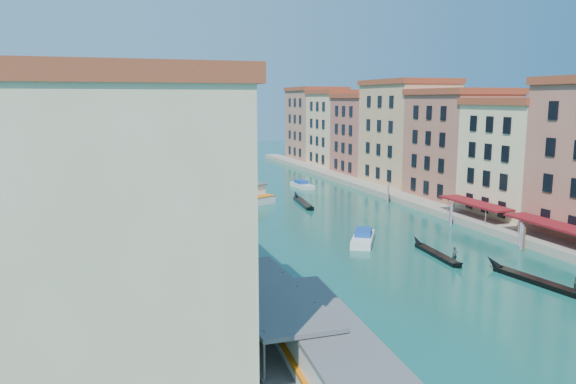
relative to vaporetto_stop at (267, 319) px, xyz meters
name	(u,v)px	position (x,y,z in m)	size (l,w,h in m)	color
ground	(567,379)	(16.00, -12.00, -1.44)	(400.00, 400.00, 0.00)	#135448
left_bank_palazzos	(106,149)	(-10.00, 52.68, 8.27)	(12.80, 128.40, 21.00)	beige
right_bank_palazzos	(423,140)	(46.00, 53.00, 8.31)	(12.80, 128.40, 21.00)	#99483B
quay	(383,192)	(38.00, 53.00, -0.94)	(4.00, 140.00, 1.00)	#9E937F
restaurant_awnings	(564,228)	(38.19, 11.00, 1.55)	(3.20, 44.55, 3.12)	maroon
vaporetto_stop	(267,319)	(0.00, 0.00, 0.00)	(5.40, 16.40, 3.65)	#5F5E61
mooring_poles_right	(506,233)	(35.10, 16.80, -0.14)	(1.44, 54.24, 3.20)	brown
mooring_poles_left	(234,325)	(-2.50, 0.00, -0.14)	(0.24, 8.24, 3.20)	brown
vaporetto_near	(324,348)	(2.00, -6.00, 0.03)	(6.63, 22.30, 3.27)	white
vaporetto_far	(225,189)	(9.85, 59.70, -0.03)	(13.96, 20.94, 3.14)	silver
gondola_fore	(437,253)	(24.00, 14.52, -1.06)	(1.80, 11.46, 2.28)	black
gondola_right	(540,280)	(27.74, 3.05, -0.95)	(2.93, 12.84, 2.57)	black
gondola_far	(303,202)	(20.71, 48.81, -1.05)	(2.70, 13.31, 1.89)	black
motorboat_mid	(363,238)	(18.92, 22.68, -0.83)	(5.89, 7.66, 1.56)	white
motorboat_far	(302,185)	(26.70, 65.55, -0.88)	(2.91, 7.08, 1.43)	silver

